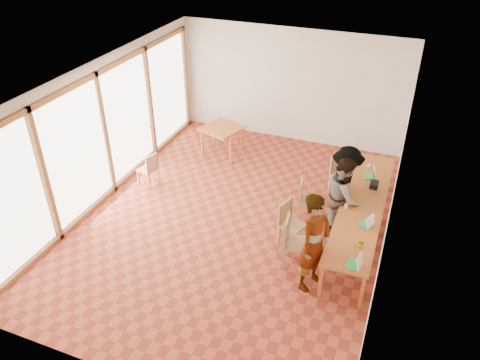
# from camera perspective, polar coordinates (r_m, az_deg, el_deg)

# --- Properties ---
(ground) EXTENTS (8.00, 8.00, 0.00)m
(ground) POSITION_cam_1_polar(r_m,az_deg,el_deg) (9.82, -0.75, -4.74)
(ground) COLOR #A24127
(ground) RESTS_ON ground
(wall_back) EXTENTS (6.00, 0.10, 3.00)m
(wall_back) POSITION_cam_1_polar(r_m,az_deg,el_deg) (12.45, 6.26, 11.33)
(wall_back) COLOR beige
(wall_back) RESTS_ON ground
(wall_front) EXTENTS (6.00, 0.10, 3.00)m
(wall_front) POSITION_cam_1_polar(r_m,az_deg,el_deg) (6.23, -15.21, -14.21)
(wall_front) COLOR beige
(wall_front) RESTS_ON ground
(wall_right) EXTENTS (0.10, 8.00, 3.00)m
(wall_right) POSITION_cam_1_polar(r_m,az_deg,el_deg) (8.49, 18.31, -0.85)
(wall_right) COLOR beige
(wall_right) RESTS_ON ground
(window_wall) EXTENTS (0.10, 8.00, 3.00)m
(window_wall) POSITION_cam_1_polar(r_m,az_deg,el_deg) (10.36, -16.25, 5.73)
(window_wall) COLOR white
(window_wall) RESTS_ON ground
(ceiling) EXTENTS (6.00, 8.00, 0.04)m
(ceiling) POSITION_cam_1_polar(r_m,az_deg,el_deg) (8.36, -0.90, 12.04)
(ceiling) COLOR white
(ceiling) RESTS_ON wall_back
(communal_table) EXTENTS (0.80, 4.00, 0.75)m
(communal_table) POSITION_cam_1_polar(r_m,az_deg,el_deg) (9.30, 14.72, -2.99)
(communal_table) COLOR #CB6D2D
(communal_table) RESTS_ON ground
(side_table) EXTENTS (0.90, 0.90, 0.75)m
(side_table) POSITION_cam_1_polar(r_m,az_deg,el_deg) (11.88, -2.21, 6.08)
(side_table) COLOR #CB6D2D
(side_table) RESTS_ON ground
(chair_near) EXTENTS (0.53, 0.53, 0.48)m
(chair_near) POSITION_cam_1_polar(r_m,az_deg,el_deg) (8.96, 5.97, -4.65)
(chair_near) COLOR tan
(chair_near) RESTS_ON ground
(chair_mid) EXTENTS (0.52, 0.52, 0.53)m
(chair_mid) POSITION_cam_1_polar(r_m,az_deg,el_deg) (8.42, 6.35, -6.91)
(chair_mid) COLOR tan
(chair_mid) RESTS_ON ground
(chair_far) EXTENTS (0.48, 0.48, 0.48)m
(chair_far) POSITION_cam_1_polar(r_m,az_deg,el_deg) (9.62, 7.96, -1.90)
(chair_far) COLOR tan
(chair_far) RESTS_ON ground
(chair_empty) EXTENTS (0.56, 0.56, 0.48)m
(chair_empty) POSITION_cam_1_polar(r_m,az_deg,el_deg) (10.67, 12.00, 1.37)
(chair_empty) COLOR tan
(chair_empty) RESTS_ON ground
(chair_spare) EXTENTS (0.44, 0.44, 0.43)m
(chair_spare) POSITION_cam_1_polar(r_m,az_deg,el_deg) (10.85, -10.95, 1.66)
(chair_spare) COLOR tan
(chair_spare) RESTS_ON ground
(person_near) EXTENTS (0.66, 0.79, 1.85)m
(person_near) POSITION_cam_1_polar(r_m,az_deg,el_deg) (7.86, 9.03, -7.57)
(person_near) COLOR gray
(person_near) RESTS_ON ground
(person_mid) EXTENTS (0.73, 0.89, 1.67)m
(person_mid) POSITION_cam_1_polar(r_m,az_deg,el_deg) (9.22, 12.49, -1.97)
(person_mid) COLOR gray
(person_mid) RESTS_ON ground
(person_far) EXTENTS (0.82, 1.18, 1.68)m
(person_far) POSITION_cam_1_polar(r_m,az_deg,el_deg) (9.56, 12.66, -0.62)
(person_far) COLOR gray
(person_far) RESTS_ON ground
(laptop_near) EXTENTS (0.26, 0.29, 0.22)m
(laptop_near) POSITION_cam_1_polar(r_m,az_deg,el_deg) (7.79, 13.98, -9.79)
(laptop_near) COLOR green
(laptop_near) RESTS_ON communal_table
(laptop_mid) EXTENTS (0.30, 0.31, 0.21)m
(laptop_mid) POSITION_cam_1_polar(r_m,az_deg,el_deg) (8.68, 15.30, -5.05)
(laptop_mid) COLOR green
(laptop_mid) RESTS_ON communal_table
(laptop_far) EXTENTS (0.29, 0.31, 0.22)m
(laptop_far) POSITION_cam_1_polar(r_m,az_deg,el_deg) (10.11, 15.78, 0.65)
(laptop_far) COLOR green
(laptop_far) RESTS_ON communal_table
(yellow_mug) EXTENTS (0.13, 0.13, 0.09)m
(yellow_mug) POSITION_cam_1_polar(r_m,az_deg,el_deg) (8.18, 14.52, -7.68)
(yellow_mug) COLOR gold
(yellow_mug) RESTS_ON communal_table
(green_bottle) EXTENTS (0.07, 0.07, 0.28)m
(green_bottle) POSITION_cam_1_polar(r_m,az_deg,el_deg) (10.49, 14.39, 2.58)
(green_bottle) COLOR #127D17
(green_bottle) RESTS_ON communal_table
(clear_glass) EXTENTS (0.07, 0.07, 0.09)m
(clear_glass) POSITION_cam_1_polar(r_m,az_deg,el_deg) (9.04, 12.81, -3.12)
(clear_glass) COLOR silver
(clear_glass) RESTS_ON communal_table
(condiment_cup) EXTENTS (0.08, 0.08, 0.06)m
(condiment_cup) POSITION_cam_1_polar(r_m,az_deg,el_deg) (10.48, 15.43, 1.69)
(condiment_cup) COLOR white
(condiment_cup) RESTS_ON communal_table
(pink_phone) EXTENTS (0.05, 0.10, 0.01)m
(pink_phone) POSITION_cam_1_polar(r_m,az_deg,el_deg) (9.59, 16.80, -1.79)
(pink_phone) COLOR #C52D61
(pink_phone) RESTS_ON communal_table
(black_pouch) EXTENTS (0.16, 0.26, 0.09)m
(black_pouch) POSITION_cam_1_polar(r_m,az_deg,el_deg) (9.81, 16.04, -0.55)
(black_pouch) COLOR black
(black_pouch) RESTS_ON communal_table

